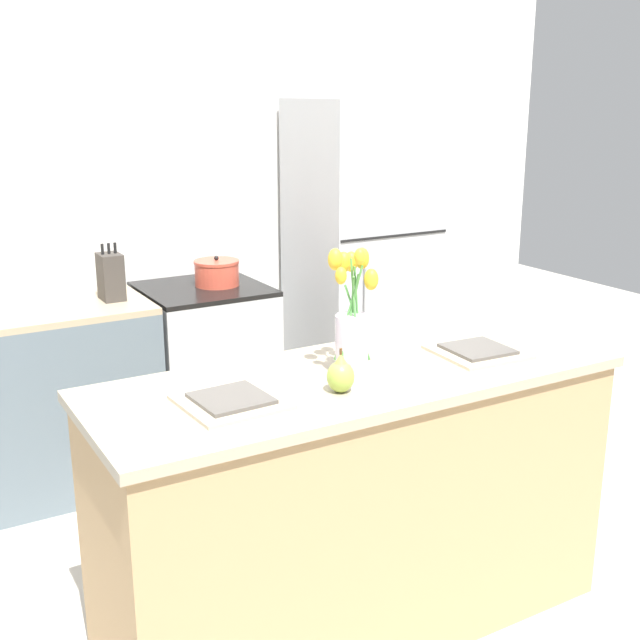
% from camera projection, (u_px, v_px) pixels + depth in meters
% --- Properties ---
extents(ground_plane, '(10.00, 10.00, 0.00)m').
position_uv_depth(ground_plane, '(355.00, 620.00, 2.91)').
color(ground_plane, beige).
extents(back_wall, '(5.20, 0.08, 2.70)m').
position_uv_depth(back_wall, '(153.00, 191.00, 4.21)').
color(back_wall, silver).
rests_on(back_wall, ground_plane).
extents(kitchen_island, '(1.80, 0.66, 0.95)m').
position_uv_depth(kitchen_island, '(356.00, 502.00, 2.78)').
color(kitchen_island, tan).
rests_on(kitchen_island, ground_plane).
extents(stove_range, '(0.60, 0.61, 0.90)m').
position_uv_depth(stove_range, '(206.00, 371.00, 4.17)').
color(stove_range, '#B2B5B7').
rests_on(stove_range, ground_plane).
extents(refrigerator, '(0.68, 0.67, 1.82)m').
position_uv_depth(refrigerator, '(361.00, 266.00, 4.50)').
color(refrigerator, '#B7BABC').
rests_on(refrigerator, ground_plane).
extents(flower_vase, '(0.14, 0.17, 0.43)m').
position_uv_depth(flower_vase, '(352.00, 324.00, 2.58)').
color(flower_vase, silver).
rests_on(flower_vase, kitchen_island).
extents(pear_figurine, '(0.09, 0.09, 0.14)m').
position_uv_depth(pear_figurine, '(341.00, 375.00, 2.46)').
color(pear_figurine, '#9EBC47').
rests_on(pear_figurine, kitchen_island).
extents(plate_setting_left, '(0.30, 0.30, 0.02)m').
position_uv_depth(plate_setting_left, '(231.00, 401.00, 2.38)').
color(plate_setting_left, beige).
rests_on(plate_setting_left, kitchen_island).
extents(plate_setting_right, '(0.30, 0.30, 0.02)m').
position_uv_depth(plate_setting_right, '(478.00, 351.00, 2.84)').
color(plate_setting_right, beige).
rests_on(plate_setting_right, kitchen_island).
extents(cooking_pot, '(0.23, 0.23, 0.15)m').
position_uv_depth(cooking_pot, '(217.00, 273.00, 4.06)').
color(cooking_pot, '#CC4C38').
rests_on(cooking_pot, stove_range).
extents(knife_block, '(0.10, 0.14, 0.27)m').
position_uv_depth(knife_block, '(111.00, 277.00, 3.76)').
color(knife_block, '#3D3833').
rests_on(knife_block, back_counter).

